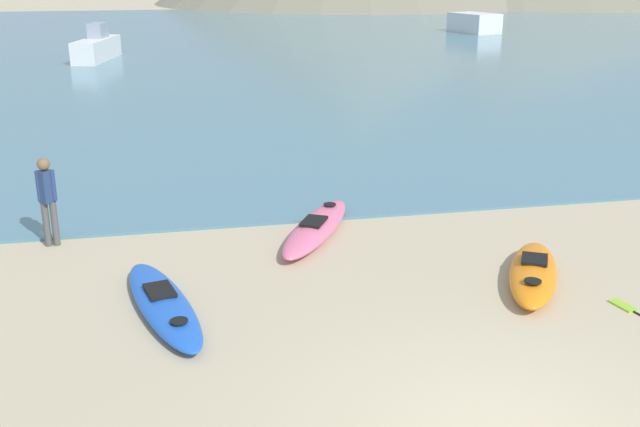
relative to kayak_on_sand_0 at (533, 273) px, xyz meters
name	(u,v)px	position (x,y,z in m)	size (l,w,h in m)	color
bay_water	(214,43)	(-2.29, 38.67, -0.15)	(160.00, 70.00, 0.06)	teal
kayak_on_sand_0	(533,273)	(0.00, 0.00, 0.00)	(1.98, 2.78, 0.40)	orange
kayak_on_sand_3	(163,303)	(-5.91, 0.19, -0.05)	(1.48, 3.43, 0.30)	blue
kayak_on_sand_4	(316,227)	(-3.00, 2.92, -0.01)	(2.25, 3.33, 0.37)	#E5668C
person_near_waterline	(47,196)	(-7.88, 3.40, 0.78)	(0.34, 0.30, 1.67)	#4C4C4C
moored_boat_1	(97,47)	(-8.94, 31.04, 0.54)	(2.29, 4.97, 1.86)	white
moored_boat_3	(474,23)	(16.63, 41.78, 0.57)	(3.15, 4.06, 1.36)	white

